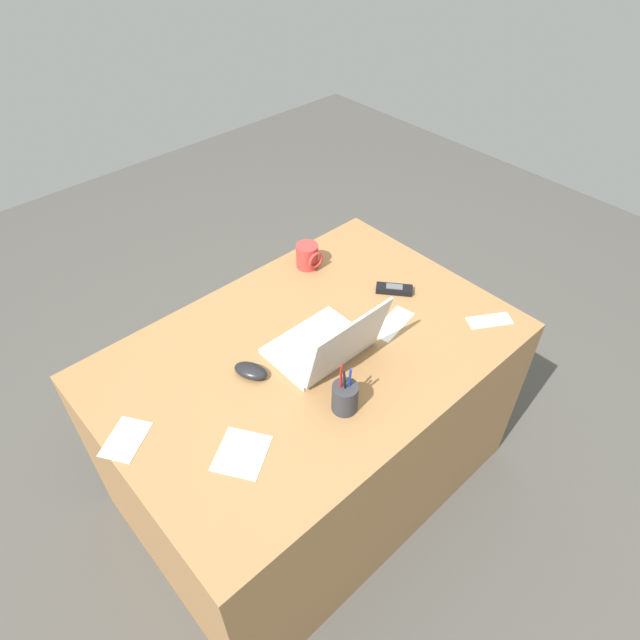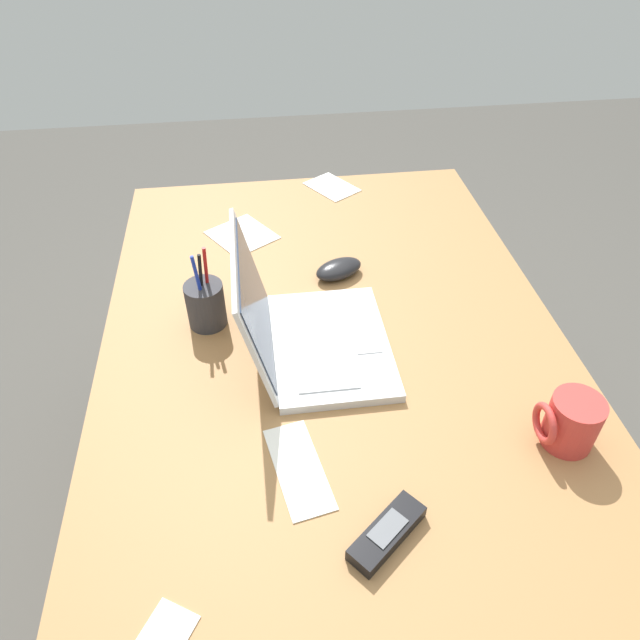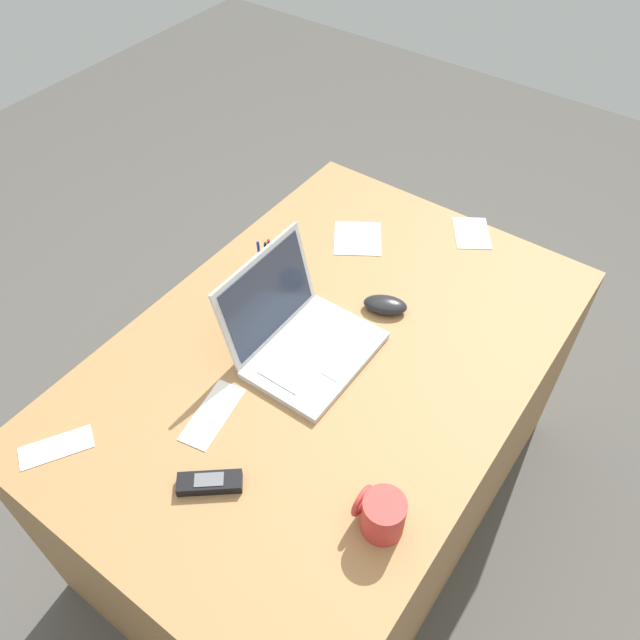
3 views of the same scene
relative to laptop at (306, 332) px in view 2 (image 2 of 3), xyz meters
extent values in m
plane|color=#4C4944|center=(0.02, -0.06, -0.80)|extent=(6.00, 6.00, 0.00)
cube|color=#9E7042|center=(0.02, -0.06, -0.42)|extent=(1.36, 0.92, 0.75)
cube|color=silver|center=(0.00, -0.05, -0.04)|extent=(0.31, 0.22, 0.02)
cube|color=silver|center=(0.00, -0.03, -0.03)|extent=(0.26, 0.11, 0.00)
cube|color=silver|center=(0.00, -0.12, -0.03)|extent=(0.09, 0.05, 0.00)
cube|color=silver|center=(0.00, 0.09, 0.08)|extent=(0.30, 0.06, 0.22)
cube|color=#283347|center=(0.00, 0.09, 0.08)|extent=(0.28, 0.05, 0.19)
ellipsoid|color=black|center=(0.23, -0.10, -0.03)|extent=(0.10, 0.13, 0.04)
cylinder|color=#C63833|center=(-0.27, -0.40, 0.00)|extent=(0.08, 0.08, 0.10)
torus|color=#C63833|center=(-0.27, -0.36, 0.00)|extent=(0.07, 0.01, 0.07)
cube|color=black|center=(-0.40, -0.07, -0.04)|extent=(0.12, 0.13, 0.02)
cube|color=#595B60|center=(-0.40, -0.07, -0.02)|extent=(0.06, 0.07, 0.00)
cylinder|color=#333338|center=(0.11, 0.19, 0.00)|extent=(0.08, 0.08, 0.10)
cylinder|color=#1933B2|center=(0.10, 0.19, 0.05)|extent=(0.01, 0.02, 0.15)
cylinder|color=black|center=(0.11, 0.19, 0.04)|extent=(0.01, 0.02, 0.15)
cylinder|color=red|center=(0.12, 0.18, 0.05)|extent=(0.01, 0.01, 0.16)
cube|color=white|center=(0.64, -0.14, -0.05)|extent=(0.17, 0.16, 0.00)
cube|color=white|center=(-0.27, 0.04, -0.05)|extent=(0.19, 0.11, 0.00)
cube|color=white|center=(0.43, 0.11, -0.05)|extent=(0.20, 0.19, 0.00)
camera|label=1|loc=(0.85, 0.89, 1.25)|focal=30.94mm
camera|label=2|loc=(-0.81, 0.08, 0.74)|focal=32.66mm
camera|label=3|loc=(-0.78, -0.62, 1.15)|focal=35.72mm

